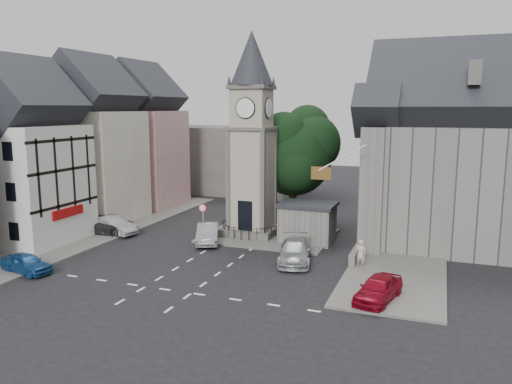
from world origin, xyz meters
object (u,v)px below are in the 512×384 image
at_px(stone_shelter, 307,222).
at_px(clock_tower, 252,136).
at_px(car_west_blue, 26,263).
at_px(car_east_red, 378,289).
at_px(pedestrian, 361,254).

bearing_deg(stone_shelter, clock_tower, 174.16).
height_order(car_west_blue, car_east_red, car_east_red).
bearing_deg(pedestrian, car_west_blue, 26.72).
distance_m(clock_tower, car_east_red, 17.55).
relative_size(clock_tower, stone_shelter, 3.78).
xyz_separation_m(stone_shelter, pedestrian, (4.91, -5.13, -0.59)).
xyz_separation_m(clock_tower, pedestrian, (9.71, -5.62, -7.17)).
distance_m(clock_tower, car_west_blue, 18.72).
xyz_separation_m(clock_tower, car_east_red, (11.50, -10.99, -7.41)).
bearing_deg(car_west_blue, pedestrian, -57.33).
distance_m(stone_shelter, car_east_red, 12.48).
bearing_deg(clock_tower, car_east_red, -43.70).
bearing_deg(stone_shelter, car_west_blue, -137.50).
bearing_deg(car_east_red, stone_shelter, 135.79).
xyz_separation_m(car_west_blue, pedestrian, (19.65, 8.37, 0.32)).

